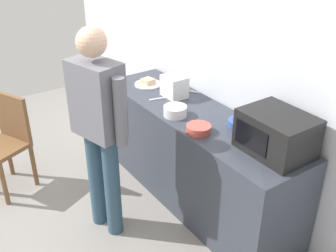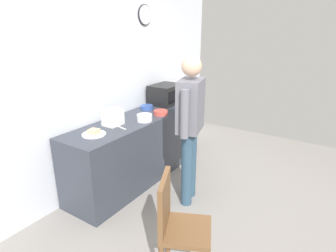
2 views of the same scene
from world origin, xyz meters
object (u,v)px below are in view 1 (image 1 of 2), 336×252
Objects in this scene: spoon_utensil at (191,91)px; person_standing at (99,121)px; microwave at (277,133)px; fork_utensil at (158,99)px; salad_bowl at (175,111)px; mixing_bowl at (239,123)px; sandwich_plate at (148,83)px; toaster at (174,86)px; wooden_chair at (7,139)px; cereal_bowl at (199,129)px.

person_standing is at bearing -75.02° from spoon_utensil.
fork_utensil is (-1.24, -0.19, -0.15)m from microwave.
mixing_bowl is (0.45, 0.31, -0.01)m from salad_bowl.
person_standing is at bearing -51.75° from sandwich_plate.
toaster is at bearing -91.24° from spoon_utensil.
sandwich_plate is at bearing -172.90° from mixing_bowl.
wooden_chair is at bearing -118.52° from toaster.
wooden_chair is (-1.43, -1.15, -0.40)m from cereal_bowl.
microwave reaches higher than toaster.
cereal_bowl is at bearing -2.62° from salad_bowl.
microwave is at bearing 1.55° from toaster.
microwave is 2.27× the size of toaster.
person_standing is at bearing -116.06° from mixing_bowl.
salad_bowl is 1.09× the size of mixing_bowl.
salad_bowl is at bearing -10.20° from fork_utensil.
mixing_bowl is 0.79m from toaster.
spoon_utensil is (0.03, 0.35, 0.00)m from fork_utensil.
salad_bowl is at bearing 87.02° from person_standing.
mixing_bowl is 1.07× the size of fork_utensil.
cereal_bowl is at bearing 38.84° from wooden_chair.
person_standing is at bearing -134.04° from microwave.
salad_bowl reaches higher than mixing_bowl.
fork_utensil is at bearing -100.85° from toaster.
person_standing is (0.67, -0.85, 0.12)m from sandwich_plate.
cereal_bowl is 1.88m from wooden_chair.
wooden_chair is (-1.09, -1.17, -0.41)m from salad_bowl.
salad_bowl is 0.21× the size of wooden_chair.
toaster is at bearing 146.08° from salad_bowl.
sandwich_plate is at bearing 128.25° from person_standing.
microwave is 2.52× the size of salad_bowl.
toaster is (-0.79, -0.09, 0.07)m from mixing_bowl.
sandwich_plate is at bearing -176.70° from microwave.
spoon_utensil is at bearing 128.49° from salad_bowl.
sandwich_plate is 1.35× the size of cereal_bowl.
microwave is 0.92m from salad_bowl.
mixing_bowl is 0.19× the size of wooden_chair.
salad_bowl reaches higher than fork_utensil.
sandwich_plate is 1.06m from cereal_bowl.
microwave reaches higher than salad_bowl.
cereal_bowl is at bearing -19.62° from toaster.
cereal_bowl is 1.08× the size of mixing_bowl.
fork_utensil is 0.18× the size of wooden_chair.
cereal_bowl is (0.34, -0.02, -0.01)m from salad_bowl.
sandwich_plate is 1.56× the size of fork_utensil.
toaster is at bearing 108.17° from person_standing.
microwave is at bearing -7.44° from spoon_utensil.
spoon_utensil is at bearing 88.76° from toaster.
toaster is at bearing 61.48° from wooden_chair.
salad_bowl is 1.65m from wooden_chair.
person_standing is at bearing -119.31° from cereal_bowl.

